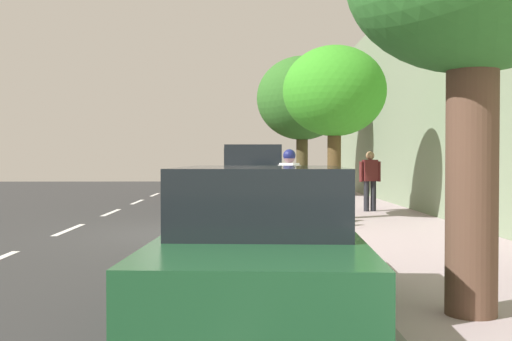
{
  "coord_description": "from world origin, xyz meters",
  "views": [
    {
      "loc": [
        1.0,
        -12.88,
        1.61
      ],
      "look_at": [
        1.21,
        0.62,
        1.32
      ],
      "focal_mm": 42.49,
      "sensor_mm": 36.0,
      "label": 1
    }
  ],
  "objects_px": {
    "bicycle_at_curb": "(279,213)",
    "cyclist_with_backpack": "(290,181)",
    "parked_suv_grey_second": "(254,176)",
    "street_tree_far_end": "(302,99)",
    "parked_suv_red_mid": "(247,171)",
    "street_tree_mid_block": "(334,92)",
    "fire_hydrant": "(324,207)",
    "parked_sedan_green_nearest": "(262,246)",
    "pedestrian_on_phone": "(370,177)"
  },
  "relations": [
    {
      "from": "street_tree_mid_block",
      "to": "street_tree_far_end",
      "type": "relative_size",
      "value": 0.78
    },
    {
      "from": "parked_suv_red_mid",
      "to": "fire_hydrant",
      "type": "height_order",
      "value": "parked_suv_red_mid"
    },
    {
      "from": "parked_sedan_green_nearest",
      "to": "street_tree_mid_block",
      "type": "height_order",
      "value": "street_tree_mid_block"
    },
    {
      "from": "parked_sedan_green_nearest",
      "to": "pedestrian_on_phone",
      "type": "relative_size",
      "value": 2.75
    },
    {
      "from": "parked_suv_red_mid",
      "to": "bicycle_at_curb",
      "type": "distance_m",
      "value": 12.14
    },
    {
      "from": "bicycle_at_curb",
      "to": "pedestrian_on_phone",
      "type": "height_order",
      "value": "pedestrian_on_phone"
    },
    {
      "from": "parked_suv_grey_second",
      "to": "cyclist_with_backpack",
      "type": "xyz_separation_m",
      "value": [
        0.71,
        -5.88,
        0.08
      ]
    },
    {
      "from": "parked_suv_grey_second",
      "to": "bicycle_at_curb",
      "type": "bearing_deg",
      "value": -84.82
    },
    {
      "from": "cyclist_with_backpack",
      "to": "street_tree_far_end",
      "type": "xyz_separation_m",
      "value": [
        1.14,
        9.55,
        2.71
      ]
    },
    {
      "from": "street_tree_far_end",
      "to": "bicycle_at_curb",
      "type": "bearing_deg",
      "value": -98.44
    },
    {
      "from": "bicycle_at_curb",
      "to": "street_tree_far_end",
      "type": "xyz_separation_m",
      "value": [
        1.35,
        9.12,
        3.44
      ]
    },
    {
      "from": "parked_suv_grey_second",
      "to": "pedestrian_on_phone",
      "type": "distance_m",
      "value": 4.1
    },
    {
      "from": "parked_suv_grey_second",
      "to": "pedestrian_on_phone",
      "type": "height_order",
      "value": "parked_suv_grey_second"
    },
    {
      "from": "cyclist_with_backpack",
      "to": "pedestrian_on_phone",
      "type": "height_order",
      "value": "cyclist_with_backpack"
    },
    {
      "from": "cyclist_with_backpack",
      "to": "fire_hydrant",
      "type": "height_order",
      "value": "cyclist_with_backpack"
    },
    {
      "from": "parked_sedan_green_nearest",
      "to": "bicycle_at_curb",
      "type": "bearing_deg",
      "value": 85.64
    },
    {
      "from": "parked_suv_red_mid",
      "to": "parked_suv_grey_second",
      "type": "bearing_deg",
      "value": -88.0
    },
    {
      "from": "parked_sedan_green_nearest",
      "to": "cyclist_with_backpack",
      "type": "bearing_deg",
      "value": 83.74
    },
    {
      "from": "parked_suv_red_mid",
      "to": "cyclist_with_backpack",
      "type": "xyz_separation_m",
      "value": [
        0.94,
        -12.53,
        0.08
      ]
    },
    {
      "from": "parked_sedan_green_nearest",
      "to": "fire_hydrant",
      "type": "height_order",
      "value": "parked_sedan_green_nearest"
    },
    {
      "from": "parked_suv_red_mid",
      "to": "cyclist_with_backpack",
      "type": "bearing_deg",
      "value": -85.71
    },
    {
      "from": "bicycle_at_curb",
      "to": "cyclist_with_backpack",
      "type": "height_order",
      "value": "cyclist_with_backpack"
    },
    {
      "from": "parked_suv_grey_second",
      "to": "street_tree_mid_block",
      "type": "relative_size",
      "value": 1.16
    },
    {
      "from": "parked_sedan_green_nearest",
      "to": "street_tree_mid_block",
      "type": "distance_m",
      "value": 9.09
    },
    {
      "from": "parked_sedan_green_nearest",
      "to": "street_tree_mid_block",
      "type": "relative_size",
      "value": 1.09
    },
    {
      "from": "parked_suv_grey_second",
      "to": "fire_hydrant",
      "type": "height_order",
      "value": "parked_suv_grey_second"
    },
    {
      "from": "cyclist_with_backpack",
      "to": "parked_sedan_green_nearest",
      "type": "bearing_deg",
      "value": -96.26
    },
    {
      "from": "parked_suv_grey_second",
      "to": "cyclist_with_backpack",
      "type": "height_order",
      "value": "parked_suv_grey_second"
    },
    {
      "from": "bicycle_at_curb",
      "to": "cyclist_with_backpack",
      "type": "distance_m",
      "value": 0.88
    },
    {
      "from": "parked_suv_grey_second",
      "to": "street_tree_far_end",
      "type": "bearing_deg",
      "value": 63.28
    },
    {
      "from": "parked_sedan_green_nearest",
      "to": "parked_suv_grey_second",
      "type": "distance_m",
      "value": 13.23
    },
    {
      "from": "pedestrian_on_phone",
      "to": "parked_sedan_green_nearest",
      "type": "bearing_deg",
      "value": -106.94
    },
    {
      "from": "parked_sedan_green_nearest",
      "to": "cyclist_with_backpack",
      "type": "height_order",
      "value": "cyclist_with_backpack"
    },
    {
      "from": "bicycle_at_curb",
      "to": "fire_hydrant",
      "type": "xyz_separation_m",
      "value": [
        0.89,
        -0.96,
        0.2
      ]
    },
    {
      "from": "pedestrian_on_phone",
      "to": "parked_suv_red_mid",
      "type": "bearing_deg",
      "value": 109.8
    },
    {
      "from": "parked_suv_grey_second",
      "to": "parked_suv_red_mid",
      "type": "height_order",
      "value": "same"
    },
    {
      "from": "parked_suv_red_mid",
      "to": "cyclist_with_backpack",
      "type": "height_order",
      "value": "parked_suv_red_mid"
    },
    {
      "from": "parked_suv_red_mid",
      "to": "bicycle_at_curb",
      "type": "height_order",
      "value": "parked_suv_red_mid"
    },
    {
      "from": "pedestrian_on_phone",
      "to": "fire_hydrant",
      "type": "relative_size",
      "value": 1.95
    },
    {
      "from": "cyclist_with_backpack",
      "to": "pedestrian_on_phone",
      "type": "xyz_separation_m",
      "value": [
        2.41,
        3.22,
        -0.04
      ]
    },
    {
      "from": "street_tree_mid_block",
      "to": "fire_hydrant",
      "type": "relative_size",
      "value": 4.91
    },
    {
      "from": "cyclist_with_backpack",
      "to": "pedestrian_on_phone",
      "type": "relative_size",
      "value": 1.1
    },
    {
      "from": "street_tree_mid_block",
      "to": "parked_suv_grey_second",
      "type": "bearing_deg",
      "value": 111.52
    },
    {
      "from": "cyclist_with_backpack",
      "to": "fire_hydrant",
      "type": "xyz_separation_m",
      "value": [
        0.68,
        -0.53,
        -0.53
      ]
    },
    {
      "from": "parked_suv_red_mid",
      "to": "fire_hydrant",
      "type": "relative_size",
      "value": 5.71
    },
    {
      "from": "parked_suv_grey_second",
      "to": "cyclist_with_backpack",
      "type": "distance_m",
      "value": 5.92
    },
    {
      "from": "cyclist_with_backpack",
      "to": "bicycle_at_curb",
      "type": "bearing_deg",
      "value": 116.37
    },
    {
      "from": "street_tree_mid_block",
      "to": "fire_hydrant",
      "type": "xyz_separation_m",
      "value": [
        -0.46,
        -1.73,
        -2.59
      ]
    },
    {
      "from": "fire_hydrant",
      "to": "parked_suv_red_mid",
      "type": "bearing_deg",
      "value": 97.07
    },
    {
      "from": "street_tree_far_end",
      "to": "parked_suv_red_mid",
      "type": "bearing_deg",
      "value": 124.86
    }
  ]
}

